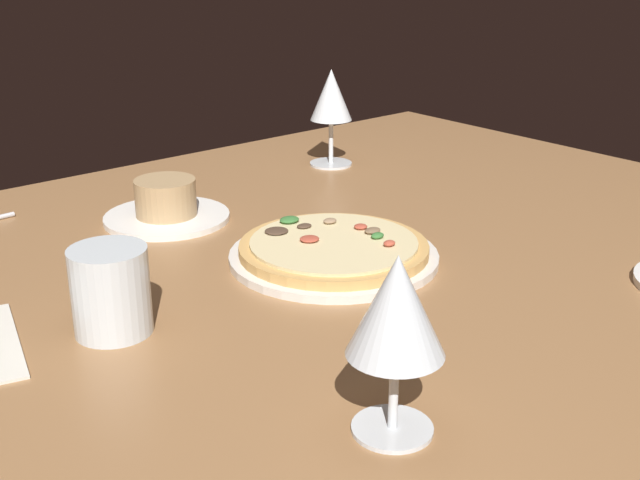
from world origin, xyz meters
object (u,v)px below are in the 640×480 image
at_px(wine_glass_far, 331,99).
at_px(wine_glass_near, 397,312).
at_px(water_glass, 111,297).
at_px(pizza_main, 334,251).
at_px(ramekin_on_saucer, 166,205).

bearing_deg(wine_glass_far, wine_glass_near, -127.38).
xyz_separation_m(wine_glass_far, water_glass, (-0.59, -0.34, -0.08)).
distance_m(wine_glass_far, water_glass, 0.68).
height_order(pizza_main, wine_glass_near, wine_glass_near).
bearing_deg(wine_glass_near, water_glass, 106.44).
xyz_separation_m(pizza_main, water_glass, (-0.30, 0.00, 0.03)).
relative_size(ramekin_on_saucer, wine_glass_far, 1.07).
height_order(wine_glass_near, water_glass, wine_glass_near).
xyz_separation_m(ramekin_on_saucer, wine_glass_near, (-0.13, -0.58, 0.09)).
relative_size(pizza_main, ramekin_on_saucer, 1.47).
height_order(pizza_main, water_glass, water_glass).
height_order(ramekin_on_saucer, water_glass, water_glass).
distance_m(wine_glass_far, wine_glass_near, 0.81).
relative_size(pizza_main, water_glass, 2.87).
xyz_separation_m(pizza_main, wine_glass_far, (0.29, 0.34, 0.10)).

